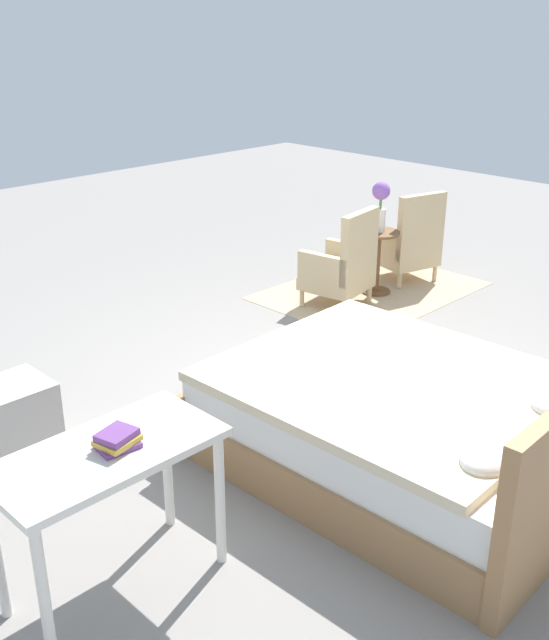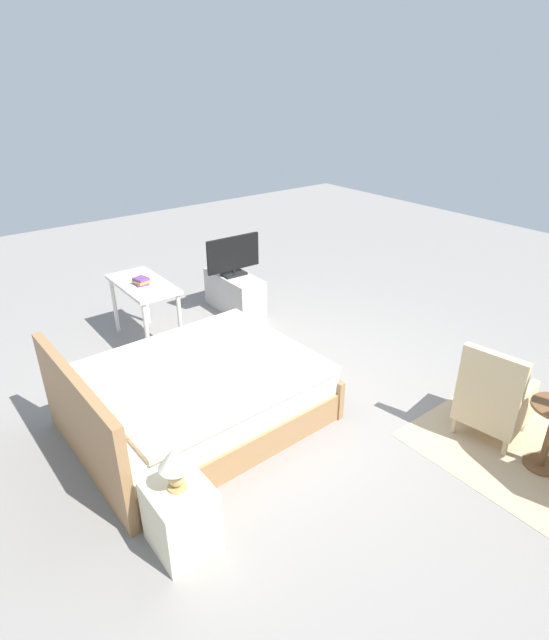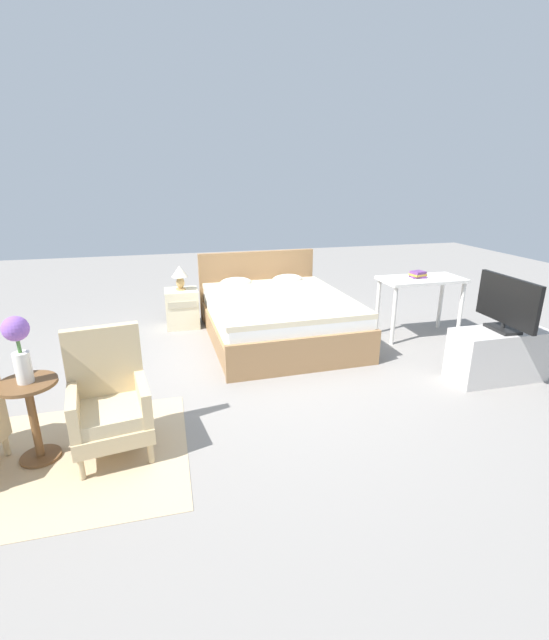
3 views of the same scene
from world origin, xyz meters
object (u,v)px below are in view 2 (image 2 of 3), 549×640
Objects in this scene: nightstand at (181,516)px; tv_flatscreen at (233,255)px; tv_stand at (235,293)px; book_stack at (141,281)px; armchair_by_window_right at (493,400)px; table_lamp at (175,463)px; vanity_desk at (144,292)px; bed at (193,397)px.

tv_flatscreen is (3.03, -2.46, 0.54)m from nightstand.
book_stack is at bearing 95.00° from tv_stand.
tv_flatscreen is (3.67, 0.31, 0.42)m from armchair_by_window_right.
nightstand is 0.55× the size of tv_stand.
table_lamp is 0.42× the size of tv_flatscreen.
vanity_desk is at bearing -20.83° from table_lamp.
book_stack reaches higher than nightstand.
nightstand is at bearing 147.13° from bed.
bed is at bearing -32.90° from table_lamp.
nightstand is 3.94m from tv_flatscreen.
table_lamp reaches higher than nightstand.
vanity_desk is at bearing -11.87° from bed.
armchair_by_window_right is 2.87m from table_lamp.
vanity_desk reaches higher than tv_stand.
armchair_by_window_right is (-1.79, -2.03, 0.09)m from bed.
tv_flatscreen is at bearing -1.75° from tv_stand.
bed reaches higher than vanity_desk.
bed is 2.15× the size of vanity_desk.
vanity_desk is (2.95, -1.12, -0.09)m from table_lamp.
book_stack is (-0.12, 1.37, 0.55)m from tv_stand.
tv_stand is at bearing 178.25° from tv_flatscreen.
bed is 4.27× the size of nightstand.
vanity_desk is at bearing 24.69° from armchair_by_window_right.
bed is 6.78× the size of table_lamp.
bed is 2.33× the size of tv_stand.
vanity_desk is 0.17m from book_stack.
tv_stand is at bearing -39.16° from table_lamp.
bed is 2.54m from tv_stand.
vanity_desk is 5.28× the size of book_stack.
tv_stand is at bearing -86.71° from vanity_desk.
armchair_by_window_right reaches higher than nightstand.
tv_flatscreen is at bearing 4.82° from armchair_by_window_right.
book_stack is at bearing -20.59° from nightstand.
table_lamp is 0.34× the size of tv_stand.
table_lamp is at bearing 147.10° from bed.
bed is at bearing 168.77° from book_stack.
table_lamp reaches higher than tv_stand.
tv_flatscreen reaches higher than tv_stand.
armchair_by_window_right is 0.96× the size of tv_stand.
armchair_by_window_right is at bearing -103.08° from table_lamp.
vanity_desk is (-0.08, 1.34, -0.15)m from tv_flatscreen.
table_lamp is 3.90m from tv_flatscreen.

